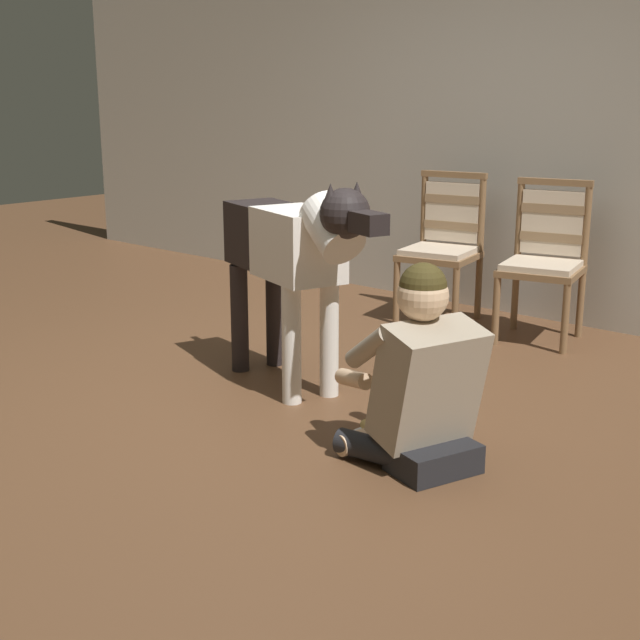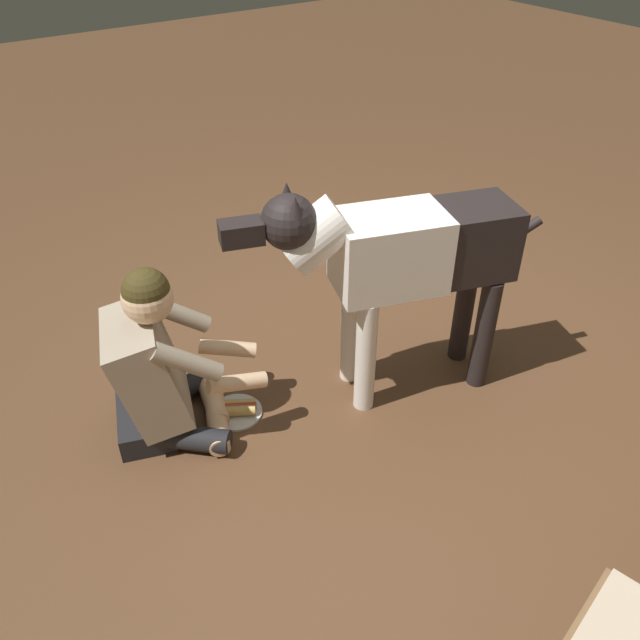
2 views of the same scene
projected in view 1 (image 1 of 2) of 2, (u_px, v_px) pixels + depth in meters
ground_plane at (257, 402)px, 4.38m from camera, size 16.12×16.12×0.00m
back_wall at (518, 122)px, 5.87m from camera, size 9.31×0.10×2.60m
dining_chair_left_of_pair at (445, 239)px, 5.86m from camera, size 0.54×0.54×0.98m
dining_chair_right_of_pair at (546, 252)px, 5.39m from camera, size 0.55×0.55×0.98m
person_sitting_on_floor at (420, 384)px, 3.58m from camera, size 0.74×0.60×0.85m
large_dog at (293, 251)px, 4.40m from camera, size 1.40×0.60×1.11m
hot_dog_on_plate at (377, 433)px, 3.92m from camera, size 0.25×0.25×0.06m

